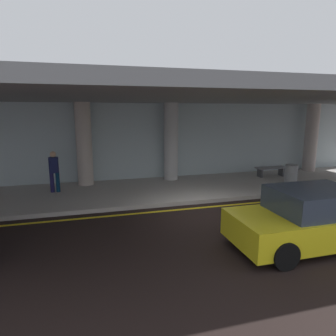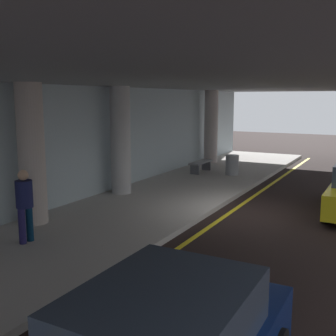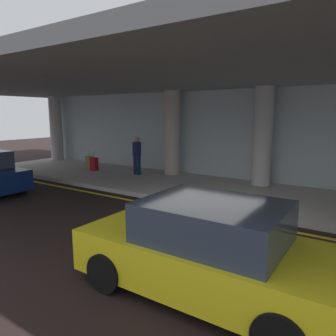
% 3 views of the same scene
% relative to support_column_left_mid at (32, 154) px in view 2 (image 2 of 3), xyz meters
% --- Properties ---
extents(ground_plane, '(60.00, 60.00, 0.00)m').
position_rel_support_column_left_mid_xyz_m(ground_plane, '(4.00, -4.62, -1.97)').
color(ground_plane, black).
extents(sidewalk, '(26.00, 4.20, 0.15)m').
position_rel_support_column_left_mid_xyz_m(sidewalk, '(4.00, -1.52, -1.90)').
color(sidewalk, '#B6B0A9').
rests_on(sidewalk, ground).
extents(lane_stripe_yellow, '(26.00, 0.14, 0.01)m').
position_rel_support_column_left_mid_xyz_m(lane_stripe_yellow, '(4.00, -4.04, -1.97)').
color(lane_stripe_yellow, yellow).
rests_on(lane_stripe_yellow, ground).
extents(support_column_left_mid, '(0.68, 0.68, 3.65)m').
position_rel_support_column_left_mid_xyz_m(support_column_left_mid, '(0.00, 0.00, 0.00)').
color(support_column_left_mid, '#BBACA2').
rests_on(support_column_left_mid, sidewalk).
extents(support_column_center, '(0.68, 0.68, 3.65)m').
position_rel_support_column_left_mid_xyz_m(support_column_center, '(4.00, 0.00, 0.00)').
color(support_column_center, '#B2AFB0').
rests_on(support_column_center, sidewalk).
extents(support_column_right_mid, '(0.68, 0.68, 3.65)m').
position_rel_support_column_left_mid_xyz_m(support_column_right_mid, '(12.00, 0.00, 0.00)').
color(support_column_right_mid, '#B8A9A4').
rests_on(support_column_right_mid, sidewalk).
extents(ceiling_overhang, '(28.00, 13.20, 0.30)m').
position_rel_support_column_left_mid_xyz_m(ceiling_overhang, '(4.00, -2.02, 1.97)').
color(ceiling_overhang, gray).
rests_on(ceiling_overhang, support_column_far_left).
extents(terminal_back_wall, '(26.00, 0.30, 3.80)m').
position_rel_support_column_left_mid_xyz_m(terminal_back_wall, '(4.00, 0.73, -0.07)').
color(terminal_back_wall, '#ABBBC0').
rests_on(terminal_back_wall, ground).
extents(traveler_with_luggage, '(0.38, 0.38, 1.68)m').
position_rel_support_column_left_mid_xyz_m(traveler_with_luggage, '(-1.21, -0.99, -0.86)').
color(traveler_with_luggage, '#1D1949').
rests_on(traveler_with_luggage, sidewalk).
extents(bench_metal, '(1.60, 0.50, 0.48)m').
position_rel_support_column_left_mid_xyz_m(bench_metal, '(9.07, -0.76, -1.47)').
color(bench_metal, slate).
rests_on(bench_metal, sidewalk).
extents(trash_bin_steel, '(0.56, 0.56, 0.85)m').
position_rel_support_column_left_mid_xyz_m(trash_bin_steel, '(9.14, -2.19, -1.40)').
color(trash_bin_steel, gray).
rests_on(trash_bin_steel, sidewalk).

